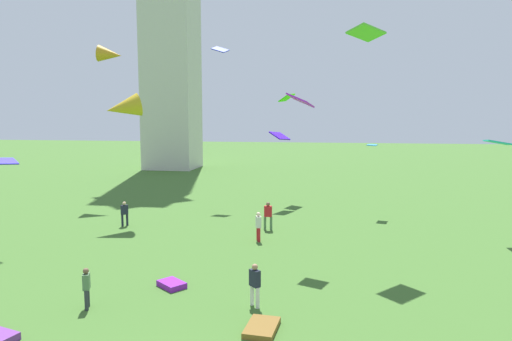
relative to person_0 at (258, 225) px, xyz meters
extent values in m
cylinder|color=red|center=(-0.07, 0.18, -0.56)|extent=(0.16, 0.16, 0.83)
cylinder|color=red|center=(0.07, -0.18, -0.56)|extent=(0.16, 0.16, 0.83)
cube|color=silver|center=(0.00, 0.00, 0.18)|extent=(0.40, 0.51, 0.66)
sphere|color=beige|center=(0.00, 0.00, 0.63)|extent=(0.24, 0.24, 0.24)
cylinder|color=#1E2333|center=(-9.50, 2.12, -0.58)|extent=(0.15, 0.15, 0.79)
cylinder|color=#1E2333|center=(-9.30, 2.43, -0.58)|extent=(0.15, 0.15, 0.79)
cube|color=#1E2333|center=(-9.40, 2.28, 0.13)|extent=(0.44, 0.49, 0.63)
sphere|color=#D8AD84|center=(-9.40, 2.28, 0.56)|extent=(0.23, 0.23, 0.23)
cylinder|color=#2D3338|center=(-5.06, -10.19, -0.60)|extent=(0.14, 0.14, 0.76)
cylinder|color=#2D3338|center=(-4.94, -10.51, -0.60)|extent=(0.14, 0.14, 0.76)
cube|color=#51754C|center=(-5.00, -10.35, 0.09)|extent=(0.37, 0.47, 0.60)
sphere|color=brown|center=(-5.00, -10.35, 0.50)|extent=(0.22, 0.22, 0.22)
cylinder|color=silver|center=(1.41, -9.30, -0.57)|extent=(0.15, 0.15, 0.81)
cylinder|color=silver|center=(1.15, -9.04, -0.57)|extent=(0.15, 0.15, 0.81)
cube|color=#1E2333|center=(1.28, -9.17, 0.16)|extent=(0.49, 0.49, 0.64)
sphere|color=#A37556|center=(1.28, -9.17, 0.60)|extent=(0.24, 0.24, 0.24)
cylinder|color=#51754C|center=(0.00, 2.76, -0.54)|extent=(0.16, 0.16, 0.87)
cylinder|color=#51754C|center=(0.40, 2.74, -0.54)|extent=(0.16, 0.16, 0.87)
cube|color=red|center=(0.20, 2.75, 0.24)|extent=(0.49, 0.29, 0.69)
sphere|color=brown|center=(0.20, 2.75, 0.71)|extent=(0.25, 0.25, 0.25)
cube|color=#2C8AC4|center=(7.13, 8.61, 4.22)|extent=(0.90, 1.12, 0.10)
cube|color=#58C72D|center=(5.75, -1.29, 10.55)|extent=(2.09, 2.03, 0.66)
cone|color=#C3891C|center=(-14.37, 10.99, 11.49)|extent=(2.26, 1.68, 1.59)
cone|color=gold|center=(-9.85, 3.55, 6.90)|extent=(2.94, 2.75, 2.00)
cube|color=#B122DB|center=(2.51, -2.38, 7.11)|extent=(1.48, 1.46, 0.78)
cube|color=#1CB9A7|center=(13.90, 3.23, 4.77)|extent=(1.40, 0.97, 0.37)
cube|color=#3DE507|center=(0.27, 14.52, 7.94)|extent=(1.42, 1.88, 0.78)
cube|color=#3F11DE|center=(0.05, 10.90, 4.75)|extent=(1.69, 2.03, 0.74)
cube|color=#1221B3|center=(-5.24, 12.65, 11.93)|extent=(1.52, 1.15, 0.74)
cube|color=#221AC4|center=(-13.12, -3.98, 3.93)|extent=(1.28, 1.44, 0.41)
cube|color=purple|center=(-2.57, -7.75, -0.86)|extent=(1.43, 1.37, 0.24)
cube|color=brown|center=(1.84, -11.08, -0.88)|extent=(1.15, 1.65, 0.20)
camera|label=1|loc=(3.98, -25.72, 6.30)|focal=31.92mm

